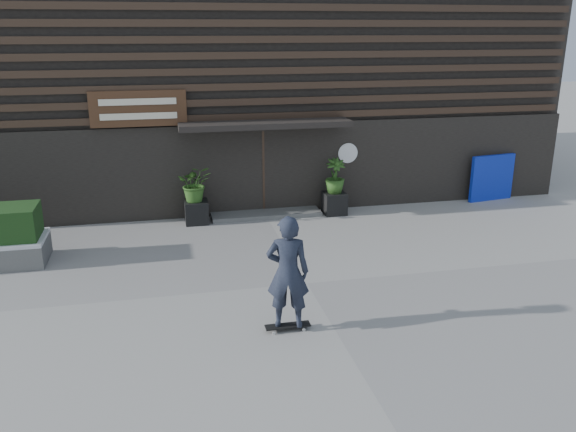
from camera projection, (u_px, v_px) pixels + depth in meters
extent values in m
plane|color=gray|center=(307.00, 283.00, 11.92)|extent=(80.00, 80.00, 0.00)
cube|color=#51514F|center=(266.00, 214.00, 16.18)|extent=(3.00, 0.80, 0.12)
cube|color=black|center=(196.00, 212.00, 15.53)|extent=(0.60, 0.60, 0.60)
imported|color=#2D591E|center=(195.00, 183.00, 15.30)|extent=(0.86, 0.75, 0.96)
cube|color=black|center=(334.00, 203.00, 16.31)|extent=(0.60, 0.60, 0.60)
imported|color=#2D591E|center=(335.00, 176.00, 16.08)|extent=(0.54, 0.54, 0.96)
cube|color=#0D22AE|center=(492.00, 178.00, 17.49)|extent=(1.47, 0.34, 1.37)
cube|color=black|center=(236.00, 57.00, 20.00)|extent=(18.00, 10.00, 8.00)
cube|color=black|center=(263.00, 169.00, 16.14)|extent=(18.00, 0.12, 2.50)
cube|color=#38281E|center=(263.00, 116.00, 15.64)|extent=(17.60, 0.08, 0.18)
cube|color=#38281E|center=(263.00, 101.00, 15.52)|extent=(17.60, 0.08, 0.18)
cube|color=#38281E|center=(262.00, 86.00, 15.40)|extent=(17.60, 0.08, 0.18)
cube|color=#38281E|center=(262.00, 71.00, 15.28)|extent=(17.60, 0.08, 0.18)
cube|color=#38281E|center=(262.00, 55.00, 15.16)|extent=(17.60, 0.08, 0.18)
cube|color=#38281E|center=(262.00, 39.00, 15.04)|extent=(17.60, 0.08, 0.18)
cube|color=#38281E|center=(262.00, 23.00, 14.92)|extent=(17.60, 0.08, 0.18)
cube|color=#38281E|center=(261.00, 7.00, 14.80)|extent=(17.60, 0.08, 0.18)
cube|color=black|center=(265.00, 124.00, 15.33)|extent=(4.50, 1.00, 0.15)
cube|color=black|center=(262.00, 171.00, 16.32)|extent=(2.40, 0.30, 2.30)
cube|color=#38281E|center=(263.00, 173.00, 16.15)|extent=(0.06, 0.10, 2.30)
cube|color=#472B19|center=(138.00, 109.00, 14.82)|extent=(2.40, 0.10, 0.90)
cube|color=beige|center=(138.00, 102.00, 14.70)|extent=(1.90, 0.02, 0.16)
cube|color=beige|center=(139.00, 116.00, 14.81)|extent=(1.90, 0.02, 0.16)
cylinder|color=white|center=(348.00, 153.00, 16.45)|extent=(0.56, 0.03, 0.56)
cube|color=black|center=(288.00, 326.00, 10.06)|extent=(0.78, 0.20, 0.02)
cylinder|color=beige|center=(274.00, 333.00, 9.93)|extent=(0.06, 0.03, 0.06)
cylinder|color=#ABABA6|center=(272.00, 327.00, 10.12)|extent=(0.06, 0.03, 0.06)
cylinder|color=#ABAAA6|center=(304.00, 330.00, 10.04)|extent=(0.06, 0.03, 0.06)
cylinder|color=beige|center=(301.00, 324.00, 10.22)|extent=(0.06, 0.03, 0.06)
imported|color=black|center=(288.00, 272.00, 9.76)|extent=(0.81, 0.63, 1.96)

